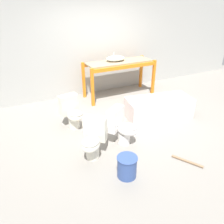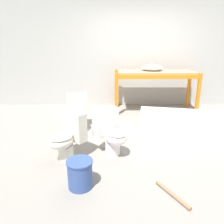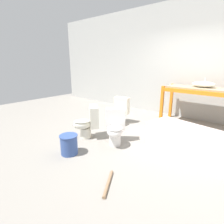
# 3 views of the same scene
# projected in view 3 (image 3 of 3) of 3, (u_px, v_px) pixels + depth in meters

# --- Properties ---
(ground_plane) EXTENTS (12.00, 12.00, 0.00)m
(ground_plane) POSITION_uv_depth(u_px,v_px,m) (162.00, 138.00, 3.77)
(ground_plane) COLOR gray
(warehouse_wall_rear) EXTENTS (10.80, 0.08, 3.20)m
(warehouse_wall_rear) POSITION_uv_depth(u_px,v_px,m) (196.00, 61.00, 4.68)
(warehouse_wall_rear) COLOR #ADADA8
(warehouse_wall_rear) RESTS_ON ground_plane
(shelving_rack) EXTENTS (1.94, 0.71, 0.98)m
(shelving_rack) POSITION_uv_depth(u_px,v_px,m) (205.00, 94.00, 4.16)
(shelving_rack) COLOR orange
(shelving_rack) RESTS_ON ground_plane
(sink_basin) EXTENTS (0.52, 0.36, 0.22)m
(sink_basin) POSITION_uv_depth(u_px,v_px,m) (203.00, 84.00, 4.20)
(sink_basin) COLOR silver
(sink_basin) RESTS_ON shelving_rack
(bathtub_main) EXTENTS (1.57, 0.91, 0.46)m
(bathtub_main) POSITION_uv_depth(u_px,v_px,m) (191.00, 140.00, 3.04)
(bathtub_main) COLOR silver
(bathtub_main) RESTS_ON ground_plane
(toilet_near) EXTENTS (0.60, 0.62, 0.69)m
(toilet_near) POSITION_uv_depth(u_px,v_px,m) (88.00, 122.00, 3.69)
(toilet_near) COLOR silver
(toilet_near) RESTS_ON ground_plane
(toilet_far) EXTENTS (0.44, 0.58, 0.69)m
(toilet_far) POSITION_uv_depth(u_px,v_px,m) (119.00, 111.00, 4.53)
(toilet_far) COLOR silver
(toilet_far) RESTS_ON ground_plane
(toilet_extra) EXTENTS (0.58, 0.63, 0.69)m
(toilet_extra) POSITION_uv_depth(u_px,v_px,m) (115.00, 127.00, 3.41)
(toilet_extra) COLOR white
(toilet_extra) RESTS_ON ground_plane
(bucket_white) EXTENTS (0.32, 0.32, 0.35)m
(bucket_white) POSITION_uv_depth(u_px,v_px,m) (69.00, 144.00, 3.06)
(bucket_white) COLOR #334C8C
(bucket_white) RESTS_ON ground_plane
(loose_pipe) EXTENTS (0.30, 0.48, 0.04)m
(loose_pipe) POSITION_uv_depth(u_px,v_px,m) (108.00, 183.00, 2.31)
(loose_pipe) COLOR #8C6B4C
(loose_pipe) RESTS_ON ground_plane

